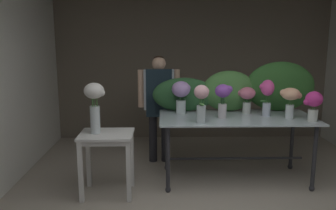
{
  "coord_description": "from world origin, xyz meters",
  "views": [
    {
      "loc": [
        -0.57,
        -2.69,
        1.86
      ],
      "look_at": [
        -0.49,
        1.52,
        1.04
      ],
      "focal_mm": 37.51,
      "sensor_mm": 36.0,
      "label": 1
    }
  ],
  "objects_px": {
    "vase_blush_ranunculus": "(201,101)",
    "vase_magenta_hydrangea": "(313,104)",
    "side_table_white": "(107,143)",
    "florist": "(159,97)",
    "vase_fuchsia_anemones": "(267,94)",
    "vase_white_roses_tall": "(95,102)",
    "display_table_glass": "(236,126)",
    "vase_violet_freesia": "(223,97)",
    "vase_lilac_snapdragons": "(181,94)",
    "vase_peach_tulips": "(290,98)",
    "vase_rosy_peonies": "(247,97)"
  },
  "relations": [
    {
      "from": "side_table_white",
      "to": "vase_blush_ranunculus",
      "type": "bearing_deg",
      "value": 3.79
    },
    {
      "from": "vase_peach_tulips",
      "to": "vase_white_roses_tall",
      "type": "relative_size",
      "value": 0.65
    },
    {
      "from": "vase_lilac_snapdragons",
      "to": "vase_magenta_hydrangea",
      "type": "distance_m",
      "value": 1.63
    },
    {
      "from": "vase_fuchsia_anemones",
      "to": "vase_magenta_hydrangea",
      "type": "xyz_separation_m",
      "value": [
        0.48,
        -0.29,
        -0.07
      ]
    },
    {
      "from": "display_table_glass",
      "to": "vase_lilac_snapdragons",
      "type": "bearing_deg",
      "value": 165.41
    },
    {
      "from": "side_table_white",
      "to": "florist",
      "type": "xyz_separation_m",
      "value": [
        0.61,
        1.12,
        0.35
      ]
    },
    {
      "from": "vase_white_roses_tall",
      "to": "vase_blush_ranunculus",
      "type": "bearing_deg",
      "value": 3.44
    },
    {
      "from": "display_table_glass",
      "to": "florist",
      "type": "height_order",
      "value": "florist"
    },
    {
      "from": "vase_fuchsia_anemones",
      "to": "vase_magenta_hydrangea",
      "type": "distance_m",
      "value": 0.56
    },
    {
      "from": "vase_magenta_hydrangea",
      "to": "vase_white_roses_tall",
      "type": "xyz_separation_m",
      "value": [
        -2.59,
        -0.13,
        0.05
      ]
    },
    {
      "from": "vase_lilac_snapdragons",
      "to": "vase_peach_tulips",
      "type": "bearing_deg",
      "value": -12.7
    },
    {
      "from": "vase_blush_ranunculus",
      "to": "vase_lilac_snapdragons",
      "type": "bearing_deg",
      "value": 112.43
    },
    {
      "from": "display_table_glass",
      "to": "vase_rosy_peonies",
      "type": "height_order",
      "value": "vase_rosy_peonies"
    },
    {
      "from": "vase_violet_freesia",
      "to": "vase_rosy_peonies",
      "type": "distance_m",
      "value": 0.44
    },
    {
      "from": "side_table_white",
      "to": "vase_magenta_hydrangea",
      "type": "height_order",
      "value": "vase_magenta_hydrangea"
    },
    {
      "from": "display_table_glass",
      "to": "vase_peach_tulips",
      "type": "distance_m",
      "value": 0.75
    },
    {
      "from": "florist",
      "to": "vase_lilac_snapdragons",
      "type": "relative_size",
      "value": 3.65
    },
    {
      "from": "vase_blush_ranunculus",
      "to": "vase_magenta_hydrangea",
      "type": "distance_m",
      "value": 1.35
    },
    {
      "from": "display_table_glass",
      "to": "florist",
      "type": "relative_size",
      "value": 1.24
    },
    {
      "from": "side_table_white",
      "to": "vase_fuchsia_anemones",
      "type": "relative_size",
      "value": 1.6
    },
    {
      "from": "vase_lilac_snapdragons",
      "to": "vase_white_roses_tall",
      "type": "xyz_separation_m",
      "value": [
        -1.03,
        -0.58,
        -0.0
      ]
    },
    {
      "from": "vase_lilac_snapdragons",
      "to": "vase_blush_ranunculus",
      "type": "xyz_separation_m",
      "value": [
        0.21,
        -0.5,
        -0.01
      ]
    },
    {
      "from": "vase_magenta_hydrangea",
      "to": "vase_violet_freesia",
      "type": "bearing_deg",
      "value": 169.08
    },
    {
      "from": "vase_magenta_hydrangea",
      "to": "vase_rosy_peonies",
      "type": "distance_m",
      "value": 0.83
    },
    {
      "from": "vase_fuchsia_anemones",
      "to": "vase_white_roses_tall",
      "type": "xyz_separation_m",
      "value": [
        -2.11,
        -0.42,
        -0.02
      ]
    },
    {
      "from": "vase_blush_ranunculus",
      "to": "vase_fuchsia_anemones",
      "type": "xyz_separation_m",
      "value": [
        0.87,
        0.34,
        0.02
      ]
    },
    {
      "from": "vase_white_roses_tall",
      "to": "vase_fuchsia_anemones",
      "type": "bearing_deg",
      "value": 11.17
    },
    {
      "from": "vase_blush_ranunculus",
      "to": "vase_magenta_hydrangea",
      "type": "bearing_deg",
      "value": 2.19
    },
    {
      "from": "vase_blush_ranunculus",
      "to": "vase_white_roses_tall",
      "type": "height_order",
      "value": "vase_white_roses_tall"
    },
    {
      "from": "florist",
      "to": "side_table_white",
      "type": "bearing_deg",
      "value": -118.63
    },
    {
      "from": "florist",
      "to": "vase_white_roses_tall",
      "type": "bearing_deg",
      "value": -123.17
    },
    {
      "from": "vase_lilac_snapdragons",
      "to": "vase_fuchsia_anemones",
      "type": "relative_size",
      "value": 0.92
    },
    {
      "from": "vase_violet_freesia",
      "to": "vase_rosy_peonies",
      "type": "relative_size",
      "value": 1.21
    },
    {
      "from": "vase_fuchsia_anemones",
      "to": "vase_white_roses_tall",
      "type": "relative_size",
      "value": 0.8
    },
    {
      "from": "florist",
      "to": "vase_magenta_hydrangea",
      "type": "relative_size",
      "value": 4.34
    },
    {
      "from": "vase_lilac_snapdragons",
      "to": "vase_violet_freesia",
      "type": "xyz_separation_m",
      "value": [
        0.51,
        -0.25,
        -0.0
      ]
    },
    {
      "from": "side_table_white",
      "to": "vase_rosy_peonies",
      "type": "distance_m",
      "value": 1.92
    },
    {
      "from": "side_table_white",
      "to": "vase_fuchsia_anemones",
      "type": "distance_m",
      "value": 2.09
    },
    {
      "from": "vase_blush_ranunculus",
      "to": "vase_peach_tulips",
      "type": "height_order",
      "value": "vase_blush_ranunculus"
    },
    {
      "from": "side_table_white",
      "to": "vase_white_roses_tall",
      "type": "distance_m",
      "value": 0.51
    },
    {
      "from": "vase_violet_freesia",
      "to": "vase_magenta_hydrangea",
      "type": "relative_size",
      "value": 1.17
    },
    {
      "from": "vase_lilac_snapdragons",
      "to": "vase_rosy_peonies",
      "type": "bearing_deg",
      "value": 0.44
    },
    {
      "from": "side_table_white",
      "to": "vase_lilac_snapdragons",
      "type": "distance_m",
      "value": 1.18
    },
    {
      "from": "vase_rosy_peonies",
      "to": "florist",
      "type": "bearing_deg",
      "value": 155.37
    },
    {
      "from": "vase_magenta_hydrangea",
      "to": "vase_white_roses_tall",
      "type": "bearing_deg",
      "value": -177.21
    },
    {
      "from": "side_table_white",
      "to": "florist",
      "type": "height_order",
      "value": "florist"
    },
    {
      "from": "side_table_white",
      "to": "vase_peach_tulips",
      "type": "height_order",
      "value": "vase_peach_tulips"
    },
    {
      "from": "vase_lilac_snapdragons",
      "to": "side_table_white",
      "type": "bearing_deg",
      "value": -147.51
    },
    {
      "from": "display_table_glass",
      "to": "vase_blush_ranunculus",
      "type": "distance_m",
      "value": 0.7
    },
    {
      "from": "display_table_glass",
      "to": "vase_violet_freesia",
      "type": "relative_size",
      "value": 4.61
    }
  ]
}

